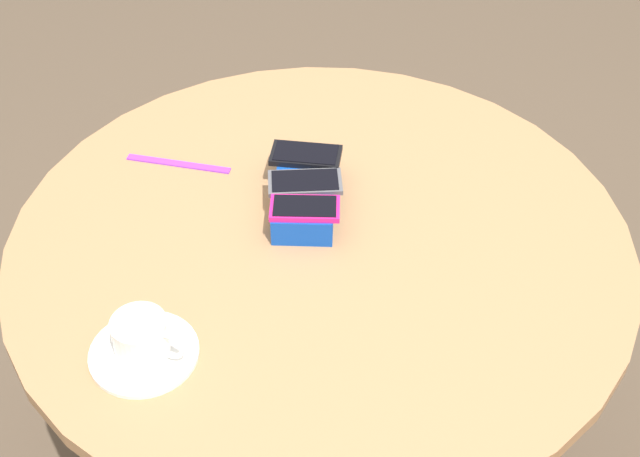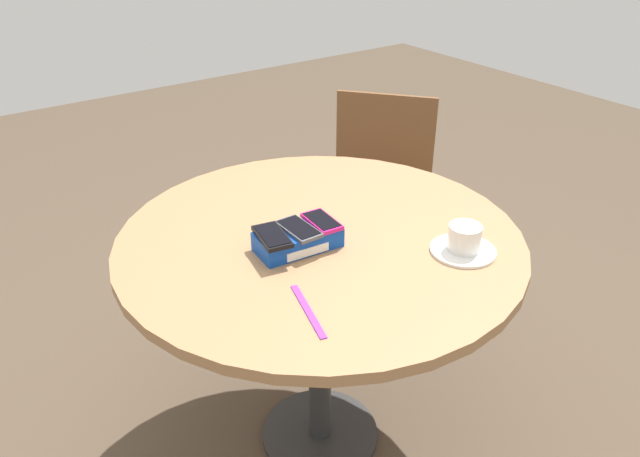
{
  "view_description": "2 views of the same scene",
  "coord_description": "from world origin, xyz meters",
  "px_view_note": "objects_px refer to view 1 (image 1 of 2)",
  "views": [
    {
      "loc": [
        1.13,
        -0.07,
        1.83
      ],
      "look_at": [
        0.0,
        0.0,
        0.78
      ],
      "focal_mm": 50.0,
      "sensor_mm": 36.0,
      "label": 1
    },
    {
      "loc": [
        -0.85,
        -1.18,
        1.6
      ],
      "look_at": [
        0.0,
        0.0,
        0.78
      ],
      "focal_mm": 35.0,
      "sensor_mm": 36.0,
      "label": 2
    }
  ],
  "objects_px": {
    "phone_box": "(305,194)",
    "coffee_cup": "(142,337)",
    "phone_black": "(306,155)",
    "phone_gray": "(305,182)",
    "phone_magenta": "(305,208)",
    "saucer": "(144,353)",
    "lanyard_strap": "(178,164)",
    "round_table": "(320,275)"
  },
  "relations": [
    {
      "from": "coffee_cup",
      "to": "phone_magenta",
      "type": "bearing_deg",
      "value": 135.59
    },
    {
      "from": "phone_box",
      "to": "coffee_cup",
      "type": "distance_m",
      "value": 0.42
    },
    {
      "from": "phone_gray",
      "to": "lanyard_strap",
      "type": "height_order",
      "value": "phone_gray"
    },
    {
      "from": "round_table",
      "to": "phone_magenta",
      "type": "xyz_separation_m",
      "value": [
        -0.01,
        -0.03,
        0.15
      ]
    },
    {
      "from": "phone_box",
      "to": "phone_magenta",
      "type": "bearing_deg",
      "value": -1.95
    },
    {
      "from": "phone_black",
      "to": "saucer",
      "type": "height_order",
      "value": "phone_black"
    },
    {
      "from": "phone_box",
      "to": "phone_gray",
      "type": "distance_m",
      "value": 0.03
    },
    {
      "from": "phone_box",
      "to": "phone_gray",
      "type": "height_order",
      "value": "phone_gray"
    },
    {
      "from": "phone_gray",
      "to": "saucer",
      "type": "height_order",
      "value": "phone_gray"
    },
    {
      "from": "phone_magenta",
      "to": "lanyard_strap",
      "type": "height_order",
      "value": "phone_magenta"
    },
    {
      "from": "saucer",
      "to": "coffee_cup",
      "type": "height_order",
      "value": "coffee_cup"
    },
    {
      "from": "phone_black",
      "to": "phone_magenta",
      "type": "height_order",
      "value": "same"
    },
    {
      "from": "phone_black",
      "to": "coffee_cup",
      "type": "height_order",
      "value": "coffee_cup"
    },
    {
      "from": "phone_box",
      "to": "saucer",
      "type": "relative_size",
      "value": 1.34
    },
    {
      "from": "phone_box",
      "to": "coffee_cup",
      "type": "relative_size",
      "value": 2.03
    },
    {
      "from": "phone_gray",
      "to": "saucer",
      "type": "xyz_separation_m",
      "value": [
        0.33,
        -0.26,
        -0.05
      ]
    },
    {
      "from": "lanyard_strap",
      "to": "saucer",
      "type": "bearing_deg",
      "value": -2.98
    },
    {
      "from": "saucer",
      "to": "phone_black",
      "type": "bearing_deg",
      "value": 146.79
    },
    {
      "from": "round_table",
      "to": "coffee_cup",
      "type": "distance_m",
      "value": 0.4
    },
    {
      "from": "phone_box",
      "to": "phone_magenta",
      "type": "relative_size",
      "value": 1.81
    },
    {
      "from": "phone_black",
      "to": "round_table",
      "type": "bearing_deg",
      "value": 6.05
    },
    {
      "from": "phone_black",
      "to": "coffee_cup",
      "type": "bearing_deg",
      "value": -32.94
    },
    {
      "from": "round_table",
      "to": "phone_magenta",
      "type": "height_order",
      "value": "phone_magenta"
    },
    {
      "from": "coffee_cup",
      "to": "lanyard_strap",
      "type": "distance_m",
      "value": 0.47
    },
    {
      "from": "phone_box",
      "to": "phone_gray",
      "type": "bearing_deg",
      "value": 15.6
    },
    {
      "from": "phone_magenta",
      "to": "coffee_cup",
      "type": "distance_m",
      "value": 0.37
    },
    {
      "from": "phone_box",
      "to": "phone_black",
      "type": "bearing_deg",
      "value": 175.35
    },
    {
      "from": "saucer",
      "to": "coffee_cup",
      "type": "relative_size",
      "value": 1.51
    },
    {
      "from": "phone_black",
      "to": "saucer",
      "type": "distance_m",
      "value": 0.49
    },
    {
      "from": "coffee_cup",
      "to": "phone_gray",
      "type": "bearing_deg",
      "value": 141.97
    },
    {
      "from": "phone_gray",
      "to": "phone_magenta",
      "type": "height_order",
      "value": "phone_magenta"
    },
    {
      "from": "phone_box",
      "to": "phone_magenta",
      "type": "height_order",
      "value": "phone_magenta"
    },
    {
      "from": "phone_gray",
      "to": "lanyard_strap",
      "type": "relative_size",
      "value": 0.64
    },
    {
      "from": "phone_black",
      "to": "phone_box",
      "type": "bearing_deg",
      "value": -4.65
    },
    {
      "from": "phone_black",
      "to": "phone_gray",
      "type": "xyz_separation_m",
      "value": [
        0.08,
        -0.01,
        -0.0
      ]
    },
    {
      "from": "saucer",
      "to": "phone_box",
      "type": "bearing_deg",
      "value": 142.04
    },
    {
      "from": "phone_black",
      "to": "phone_magenta",
      "type": "distance_m",
      "value": 0.15
    },
    {
      "from": "phone_box",
      "to": "phone_gray",
      "type": "xyz_separation_m",
      "value": [
        0.0,
        0.0,
        0.03
      ]
    },
    {
      "from": "round_table",
      "to": "lanyard_strap",
      "type": "xyz_separation_m",
      "value": [
        -0.22,
        -0.26,
        0.1
      ]
    },
    {
      "from": "coffee_cup",
      "to": "round_table",
      "type": "bearing_deg",
      "value": 131.51
    },
    {
      "from": "phone_gray",
      "to": "round_table",
      "type": "bearing_deg",
      "value": 14.81
    },
    {
      "from": "phone_gray",
      "to": "lanyard_strap",
      "type": "bearing_deg",
      "value": -119.72
    }
  ]
}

